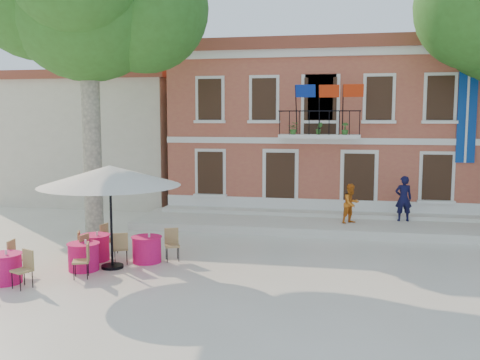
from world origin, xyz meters
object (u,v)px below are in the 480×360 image
object	(u,v)px
plane_tree_west	(87,0)
cafe_table_0	(95,246)
pedestrian_navy	(403,199)
pedestrian_orange	(351,204)
cafe_table_3	(147,248)
patio_umbrella	(110,176)
cafe_table_1	(84,255)
cafe_table_2	(5,267)

from	to	relation	value
plane_tree_west	cafe_table_0	bearing A→B (deg)	-63.60
pedestrian_navy	pedestrian_orange	world-z (taller)	pedestrian_navy
cafe_table_3	pedestrian_orange	bearing A→B (deg)	43.19
patio_umbrella	pedestrian_navy	distance (m)	11.34
patio_umbrella	pedestrian_orange	size ratio (longest dim) A/B	2.64
pedestrian_orange	cafe_table_1	world-z (taller)	pedestrian_orange
pedestrian_navy	cafe_table_3	size ratio (longest dim) A/B	0.91
cafe_table_0	patio_umbrella	bearing A→B (deg)	-38.46
plane_tree_west	cafe_table_0	size ratio (longest dim) A/B	5.67
pedestrian_navy	cafe_table_1	world-z (taller)	pedestrian_navy
pedestrian_orange	cafe_table_1	distance (m)	10.00
patio_umbrella	cafe_table_1	distance (m)	2.34
cafe_table_0	cafe_table_1	world-z (taller)	same
patio_umbrella	cafe_table_3	size ratio (longest dim) A/B	2.05
plane_tree_west	cafe_table_0	xyz separation A→B (m)	(1.42, -2.87, -7.80)
patio_umbrella	pedestrian_orange	bearing A→B (deg)	43.45
patio_umbrella	cafe_table_2	xyz separation A→B (m)	(-2.12, -1.84, -2.20)
patio_umbrella	cafe_table_0	distance (m)	2.46
cafe_table_0	cafe_table_2	bearing A→B (deg)	-116.74
cafe_table_2	cafe_table_3	size ratio (longest dim) A/B	0.97
patio_umbrella	cafe_table_0	world-z (taller)	patio_umbrella
cafe_table_1	cafe_table_3	distance (m)	1.82
pedestrian_orange	cafe_table_0	distance (m)	9.47
plane_tree_west	pedestrian_orange	bearing A→B (deg)	17.32
cafe_table_1	patio_umbrella	bearing A→B (deg)	28.03
pedestrian_orange	cafe_table_1	xyz separation A→B (m)	(-7.39, -6.71, -0.62)
patio_umbrella	pedestrian_navy	size ratio (longest dim) A/B	2.26
cafe_table_1	cafe_table_2	world-z (taller)	same
plane_tree_west	pedestrian_orange	distance (m)	11.83
plane_tree_west	cafe_table_2	distance (m)	9.48
plane_tree_west	cafe_table_1	distance (m)	8.87
pedestrian_navy	cafe_table_1	distance (m)	12.03
patio_umbrella	cafe_table_1	world-z (taller)	patio_umbrella
pedestrian_orange	cafe_table_1	bearing A→B (deg)	178.55
cafe_table_0	cafe_table_2	xyz separation A→B (m)	(-1.27, -2.52, 0.01)
plane_tree_west	patio_umbrella	xyz separation A→B (m)	(2.28, -3.55, -5.60)
cafe_table_0	pedestrian_orange	bearing A→B (deg)	36.88
patio_umbrella	cafe_table_1	xyz separation A→B (m)	(-0.69, -0.37, -2.21)
pedestrian_orange	cafe_table_3	distance (m)	8.19
cafe_table_2	cafe_table_0	bearing A→B (deg)	63.26
cafe_table_2	pedestrian_orange	bearing A→B (deg)	42.86
plane_tree_west	pedestrian_navy	bearing A→B (deg)	18.28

